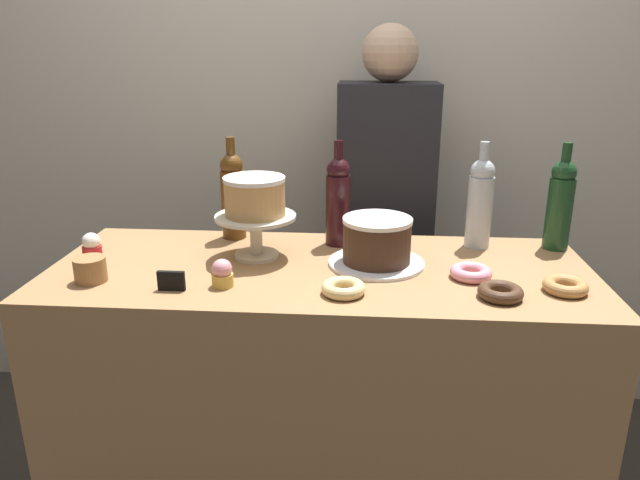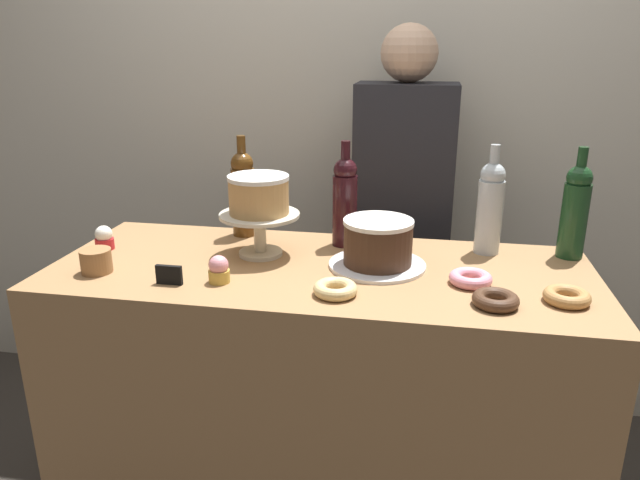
{
  "view_description": "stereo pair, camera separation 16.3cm",
  "coord_description": "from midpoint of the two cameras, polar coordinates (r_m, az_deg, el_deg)",
  "views": [
    {
      "loc": [
        0.12,
        -1.54,
        1.53
      ],
      "look_at": [
        0.0,
        0.0,
        1.01
      ],
      "focal_mm": 32.99,
      "sensor_mm": 36.0,
      "label": 1
    },
    {
      "loc": [
        0.28,
        -1.52,
        1.53
      ],
      "look_at": [
        0.0,
        0.0,
        1.01
      ],
      "focal_mm": 32.99,
      "sensor_mm": 36.0,
      "label": 2
    }
  ],
  "objects": [
    {
      "name": "cupcake_strawberry",
      "position": [
        1.55,
        -6.83,
        -2.95
      ],
      "size": [
        0.06,
        0.06,
        0.07
      ],
      "color": "gold",
      "rests_on": "display_counter"
    },
    {
      "name": "chocolate_round_cake",
      "position": [
        1.65,
        8.47,
        -0.21
      ],
      "size": [
        0.2,
        0.2,
        0.13
      ],
      "color": "#3D2619",
      "rests_on": "silver_serving_platter"
    },
    {
      "name": "cupcake_vanilla",
      "position": [
        1.88,
        -17.91,
        0.12
      ],
      "size": [
        0.06,
        0.06,
        0.07
      ],
      "color": "red",
      "rests_on": "display_counter"
    },
    {
      "name": "donut_glazed",
      "position": [
        1.47,
        4.68,
        -4.82
      ],
      "size": [
        0.11,
        0.11,
        0.03
      ],
      "color": "#E0C17F",
      "rests_on": "display_counter"
    },
    {
      "name": "barista_figure",
      "position": [
        2.27,
        9.91,
        0.49
      ],
      "size": [
        0.36,
        0.22,
        1.6
      ],
      "color": "black",
      "rests_on": "ground_plane"
    },
    {
      "name": "silver_serving_platter",
      "position": [
        1.67,
        8.36,
        -2.45
      ],
      "size": [
        0.27,
        0.27,
        0.01
      ],
      "color": "white",
      "rests_on": "display_counter"
    },
    {
      "name": "wine_bottle_dark_red",
      "position": [
        1.8,
        5.02,
        3.85
      ],
      "size": [
        0.08,
        0.08,
        0.33
      ],
      "color": "black",
      "rests_on": "display_counter"
    },
    {
      "name": "white_layer_cake",
      "position": [
        1.7,
        -3.23,
        4.39
      ],
      "size": [
        0.18,
        0.18,
        0.11
      ],
      "color": "tan",
      "rests_on": "cake_stand_pedestal"
    },
    {
      "name": "donut_pink",
      "position": [
        1.61,
        17.25,
        -3.64
      ],
      "size": [
        0.11,
        0.11,
        0.03
      ],
      "color": "pink",
      "rests_on": "display_counter"
    },
    {
      "name": "cake_stand_pedestal",
      "position": [
        1.72,
        -3.18,
        1.27
      ],
      "size": [
        0.24,
        0.24,
        0.13
      ],
      "color": "beige",
      "rests_on": "display_counter"
    },
    {
      "name": "donut_chocolate",
      "position": [
        1.5,
        19.71,
        -5.55
      ],
      "size": [
        0.11,
        0.11,
        0.03
      ],
      "color": "#472D1E",
      "rests_on": "display_counter"
    },
    {
      "name": "price_sign_chalkboard",
      "position": [
        1.56,
        -11.57,
        -3.4
      ],
      "size": [
        0.07,
        0.01,
        0.05
      ],
      "color": "black",
      "rests_on": "display_counter"
    },
    {
      "name": "cookie_stack",
      "position": [
        1.69,
        -18.36,
        -2.0
      ],
      "size": [
        0.08,
        0.08,
        0.07
      ],
      "color": "olive",
      "rests_on": "display_counter"
    },
    {
      "name": "wine_bottle_green",
      "position": [
        1.88,
        25.83,
        2.64
      ],
      "size": [
        0.08,
        0.08,
        0.33
      ],
      "color": "#193D1E",
      "rests_on": "display_counter"
    },
    {
      "name": "wine_bottle_amber",
      "position": [
        1.9,
        -5.04,
        4.63
      ],
      "size": [
        0.08,
        0.08,
        0.33
      ],
      "color": "#5B3814",
      "rests_on": "display_counter"
    },
    {
      "name": "wine_bottle_clear",
      "position": [
        1.82,
        18.66,
        3.11
      ],
      "size": [
        0.08,
        0.08,
        0.33
      ],
      "color": "#B2BCC1",
      "rests_on": "display_counter"
    },
    {
      "name": "display_counter",
      "position": [
        1.88,
        2.59,
        -16.06
      ],
      "size": [
        1.52,
        0.62,
        0.93
      ],
      "color": "#997047",
      "rests_on": "ground_plane"
    },
    {
      "name": "back_wall",
      "position": [
        2.44,
        5.84,
        12.98
      ],
      "size": [
        6.0,
        0.05,
        2.6
      ],
      "color": "beige",
      "rests_on": "ground_plane"
    },
    {
      "name": "donut_maple",
      "position": [
        1.58,
        25.61,
        -5.04
      ],
      "size": [
        0.11,
        0.11,
        0.03
      ],
      "color": "#B27F47",
      "rests_on": "display_counter"
    }
  ]
}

